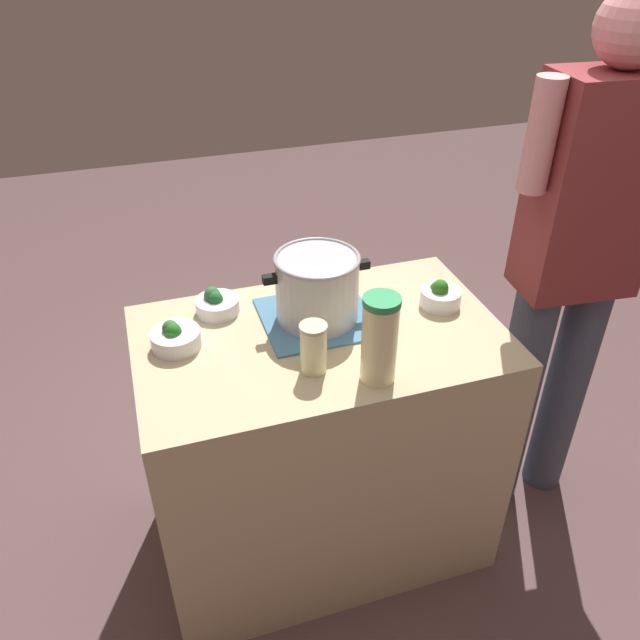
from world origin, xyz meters
name	(u,v)px	position (x,y,z in m)	size (l,w,h in m)	color
ground_plane	(320,530)	(0.00, 0.00, 0.00)	(8.00, 8.00, 0.00)	brown
counter_slab	(320,444)	(0.00, 0.00, 0.43)	(1.05, 0.64, 0.87)	tan
dish_cloth	(317,318)	(0.02, 0.08, 0.87)	(0.32, 0.31, 0.01)	teal
cooking_pot	(317,286)	(0.02, 0.08, 0.98)	(0.31, 0.25, 0.20)	#B7B7BC
lemonade_pitcher	(380,339)	(0.08, -0.23, 0.99)	(0.09, 0.09, 0.24)	#F2EAAA
mason_jar	(313,348)	(-0.06, -0.15, 0.94)	(0.07, 0.07, 0.14)	beige
broccoli_bowl_front	(175,337)	(-0.40, 0.07, 0.90)	(0.14, 0.14, 0.08)	silver
broccoli_bowl_center	(440,296)	(0.39, 0.04, 0.90)	(0.12, 0.12, 0.09)	silver
broccoli_bowl_back	(217,304)	(-0.26, 0.21, 0.90)	(0.13, 0.13, 0.08)	silver
person_cook	(573,267)	(0.81, -0.02, 0.96)	(0.50, 0.23, 1.74)	#424C5F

